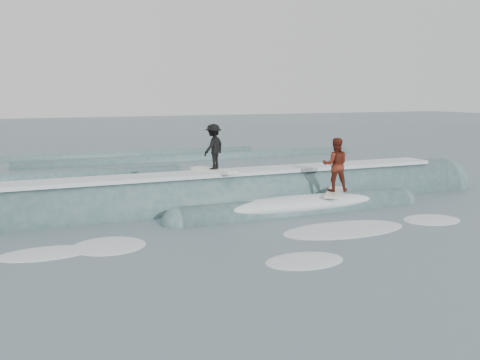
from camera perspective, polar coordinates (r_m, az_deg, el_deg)
name	(u,v)px	position (r m, az deg, el deg)	size (l,w,h in m)	color
ground	(287,234)	(16.30, 5.08, -5.75)	(160.00, 160.00, 0.00)	#425B61
breaking_wave	(238,204)	(20.23, -0.23, -2.63)	(23.27, 4.02, 2.48)	#345758
surfer_black	(214,149)	(19.83, -2.84, 3.36)	(1.33, 2.05, 1.77)	silver
surfer_red	(335,167)	(19.70, 10.14, 1.41)	(1.68, 1.90, 2.05)	silver
whitewater	(321,241)	(15.62, 8.63, -6.50)	(15.00, 7.31, 0.10)	white
far_swells	(106,165)	(32.16, -14.09, 1.52)	(35.51, 8.65, 0.80)	#345758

